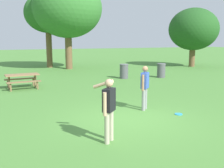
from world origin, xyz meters
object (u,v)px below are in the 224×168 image
trash_can_further_along (161,70)px  tree_slender_mid (193,29)px  frisbee (179,114)px  picnic_table_near (22,78)px  person_catcher (145,85)px  person_thrower (108,106)px  trash_can_beside_table (124,71)px  tree_far_right (67,9)px  tree_broad_center (48,14)px

trash_can_further_along → tree_slender_mid: tree_slender_mid is taller
frisbee → picnic_table_near: bearing=123.6°
person_catcher → person_thrower: bearing=-135.2°
person_catcher → trash_can_further_along: person_catcher is taller
trash_can_beside_table → tree_slender_mid: size_ratio=0.18×
person_catcher → tree_far_right: tree_far_right is taller
tree_broad_center → tree_slender_mid: bearing=-19.0°
picnic_table_near → tree_broad_center: tree_broad_center is taller
trash_can_further_along → tree_broad_center: bearing=123.0°
picnic_table_near → tree_slender_mid: bearing=19.6°
person_catcher → trash_can_beside_table: bearing=70.9°
tree_broad_center → tree_slender_mid: (12.68, -4.36, -1.36)m
trash_can_further_along → tree_slender_mid: 8.80m
person_thrower → trash_can_beside_table: 10.83m
tree_far_right → tree_slender_mid: 11.69m
person_catcher → trash_can_beside_table: 7.74m
picnic_table_near → tree_broad_center: (2.98, 9.92, 4.28)m
person_catcher → trash_can_further_along: 8.45m
tree_far_right → tree_broad_center: bearing=126.0°
person_thrower → tree_broad_center: bearing=85.7°
person_thrower → tree_far_right: tree_far_right is taller
tree_far_right → tree_slender_mid: size_ratio=1.40×
person_thrower → tree_far_right: 17.25m
person_catcher → frisbee: (0.80, -1.02, -0.93)m
tree_far_right → trash_can_further_along: bearing=-57.8°
person_catcher → tree_far_right: (0.40, 14.16, 4.20)m
tree_far_right → frisbee: bearing=-88.5°
trash_can_beside_table → tree_broad_center: size_ratio=0.14×
picnic_table_near → trash_can_beside_table: size_ratio=1.90×
person_catcher → trash_can_further_along: bearing=53.0°
person_catcher → tree_far_right: bearing=88.4°
frisbee → trash_can_beside_table: trash_can_beside_table is taller
trash_can_beside_table → person_catcher: bearing=-109.1°
person_thrower → trash_can_beside_table: bearing=63.1°
trash_can_further_along → tree_slender_mid: bearing=36.8°
picnic_table_near → frisbee: bearing=-56.4°
person_catcher → picnic_table_near: person_catcher is taller
person_catcher → tree_broad_center: (-0.98, 16.05, 3.90)m
trash_can_beside_table → person_thrower: bearing=-116.9°
trash_can_further_along → frisbee: bearing=-118.9°
person_catcher → frisbee: 1.59m
trash_can_beside_table → tree_far_right: size_ratio=0.13×
person_thrower → picnic_table_near: person_thrower is taller
trash_can_beside_table → tree_broad_center: (-3.52, 8.75, 4.36)m
trash_can_beside_table → tree_broad_center: tree_broad_center is taller
picnic_table_near → tree_far_right: 10.21m
tree_slender_mid → person_catcher: bearing=-135.0°
tree_broad_center → frisbee: bearing=-84.0°
frisbee → tree_far_right: tree_far_right is taller
person_thrower → tree_broad_center: 18.86m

